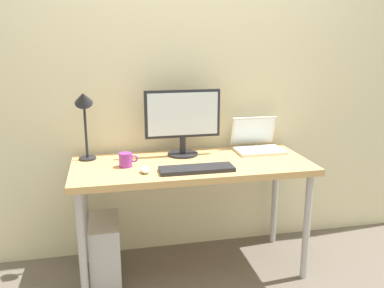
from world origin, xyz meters
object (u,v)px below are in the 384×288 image
at_px(desk, 192,173).
at_px(mouse, 145,170).
at_px(coffee_mug, 126,160).
at_px(monitor, 183,119).
at_px(laptop, 257,142).
at_px(desk_lamp, 84,109).
at_px(keyboard, 197,169).
at_px(computer_tower, 105,252).

distance_m(desk, mouse, 0.35).
bearing_deg(desk, coffee_mug, -179.84).
bearing_deg(mouse, monitor, 48.33).
xyz_separation_m(laptop, desk_lamp, (-1.15, -0.02, 0.27)).
relative_size(monitor, coffee_mug, 4.33).
bearing_deg(coffee_mug, monitor, 24.94).
distance_m(mouse, coffee_mug, 0.17).
distance_m(monitor, keyboard, 0.42).
xyz_separation_m(desk_lamp, computer_tower, (0.08, -0.21, -0.87)).
height_order(desk, laptop, laptop).
bearing_deg(desk_lamp, keyboard, -28.79).
relative_size(laptop, keyboard, 0.73).
height_order(keyboard, computer_tower, keyboard).
bearing_deg(monitor, desk_lamp, 179.93).
xyz_separation_m(desk_lamp, keyboard, (0.64, -0.35, -0.32)).
bearing_deg(keyboard, mouse, 174.43).
bearing_deg(laptop, desk_lamp, -179.05).
relative_size(desk_lamp, coffee_mug, 4.06).
height_order(desk_lamp, keyboard, desk_lamp).
xyz_separation_m(monitor, computer_tower, (-0.54, -0.21, -0.79)).
xyz_separation_m(desk, mouse, (-0.31, -0.14, 0.09)).
height_order(laptop, keyboard, laptop).
bearing_deg(laptop, mouse, -157.35).
relative_size(monitor, desk_lamp, 1.07).
xyz_separation_m(laptop, coffee_mug, (-0.91, -0.20, -0.01)).
xyz_separation_m(monitor, desk_lamp, (-0.62, 0.00, 0.08)).
xyz_separation_m(desk_lamp, mouse, (0.34, -0.32, -0.31)).
distance_m(desk_lamp, mouse, 0.56).
relative_size(desk_lamp, computer_tower, 1.11).
bearing_deg(desk, laptop, 21.45).
height_order(coffee_mug, computer_tower, coffee_mug).
bearing_deg(monitor, laptop, 2.14).
relative_size(monitor, mouse, 5.52).
distance_m(monitor, coffee_mug, 0.47).
bearing_deg(keyboard, coffee_mug, 157.14).
relative_size(desk, monitor, 2.99).
bearing_deg(keyboard, monitor, 92.63).
height_order(desk, desk_lamp, desk_lamp).
height_order(laptop, mouse, laptop).
relative_size(desk, keyboard, 3.38).
height_order(desk_lamp, computer_tower, desk_lamp).
bearing_deg(monitor, mouse, -131.67).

